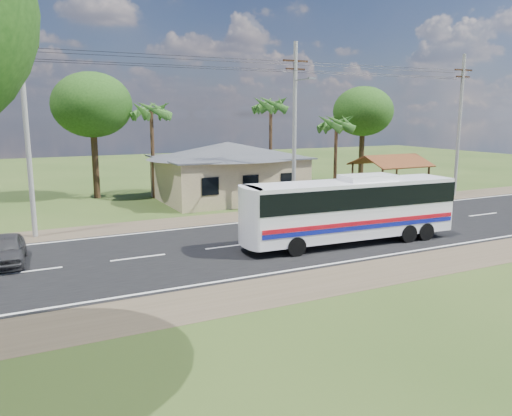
{
  "coord_description": "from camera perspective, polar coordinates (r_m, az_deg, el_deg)",
  "views": [
    {
      "loc": [
        -13.86,
        -22.02,
        6.44
      ],
      "look_at": [
        -2.52,
        1.0,
        1.61
      ],
      "focal_mm": 35.0,
      "sensor_mm": 36.0,
      "label": 1
    }
  ],
  "objects": [
    {
      "name": "utility_poles",
      "position": [
        32.96,
        3.94,
        9.46
      ],
      "size": [
        32.8,
        2.22,
        11.0
      ],
      "color": "#9E9E99",
      "rests_on": "ground"
    },
    {
      "name": "palm_far",
      "position": [
        39.28,
        -11.9,
        10.78
      ],
      "size": [
        2.8,
        2.8,
        7.7
      ],
      "color": "#47301E",
      "rests_on": "ground"
    },
    {
      "name": "person",
      "position": [
        36.52,
        11.06,
        1.59
      ],
      "size": [
        0.69,
        0.56,
        1.63
      ],
      "primitive_type": "imported",
      "rotation": [
        0.0,
        0.0,
        3.46
      ],
      "color": "#19468D",
      "rests_on": "ground"
    },
    {
      "name": "palm_near",
      "position": [
        40.45,
        9.18,
        9.49
      ],
      "size": [
        2.8,
        2.8,
        6.7
      ],
      "color": "#47301E",
      "rests_on": "ground"
    },
    {
      "name": "tree_behind_house",
      "position": [
        40.45,
        -18.24,
        11.09
      ],
      "size": [
        6.0,
        6.0,
        9.61
      ],
      "color": "#47301E",
      "rests_on": "ground"
    },
    {
      "name": "palm_mid",
      "position": [
        42.46,
        1.71,
        11.62
      ],
      "size": [
        2.8,
        2.8,
        8.2
      ],
      "color": "#47301E",
      "rests_on": "ground"
    },
    {
      "name": "ground",
      "position": [
        26.8,
        5.8,
        -3.31
      ],
      "size": [
        120.0,
        120.0,
        0.0
      ],
      "primitive_type": "plane",
      "color": "#2A4017",
      "rests_on": "ground"
    },
    {
      "name": "tree_behind_shed",
      "position": [
        48.34,
        12.14,
        10.71
      ],
      "size": [
        5.6,
        5.6,
        9.02
      ],
      "color": "#47301E",
      "rests_on": "ground"
    },
    {
      "name": "coach_bus",
      "position": [
        25.48,
        10.89,
        0.36
      ],
      "size": [
        11.22,
        2.96,
        3.45
      ],
      "rotation": [
        0.0,
        0.0,
        -0.05
      ],
      "color": "white",
      "rests_on": "ground"
    },
    {
      "name": "concrete_barrier",
      "position": [
        38.31,
        16.68,
        1.21
      ],
      "size": [
        7.0,
        0.3,
        0.9
      ],
      "primitive_type": "cube",
      "color": "#9E9E99",
      "rests_on": "ground"
    },
    {
      "name": "road",
      "position": [
        26.8,
        5.8,
        -3.29
      ],
      "size": [
        120.0,
        16.0,
        0.03
      ],
      "color": "black",
      "rests_on": "ground"
    },
    {
      "name": "waiting_shed",
      "position": [
        40.82,
        15.13,
        5.07
      ],
      "size": [
        5.2,
        4.48,
        3.35
      ],
      "color": "#3B2115",
      "rests_on": "ground"
    },
    {
      "name": "motorcycle",
      "position": [
        36.07,
        11.91,
        0.83
      ],
      "size": [
        1.67,
        0.72,
        0.85
      ],
      "primitive_type": "imported",
      "rotation": [
        0.0,
        0.0,
        1.67
      ],
      "color": "black",
      "rests_on": "ground"
    },
    {
      "name": "small_car",
      "position": [
        24.35,
        -26.65,
        -4.27
      ],
      "size": [
        1.77,
        3.89,
        1.29
      ],
      "primitive_type": "imported",
      "rotation": [
        0.0,
        0.0,
        -0.06
      ],
      "color": "#2B2A2D",
      "rests_on": "ground"
    },
    {
      "name": "house",
      "position": [
        38.23,
        -3.22,
        4.94
      ],
      "size": [
        12.4,
        10.0,
        5.0
      ],
      "color": "tan",
      "rests_on": "ground"
    }
  ]
}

